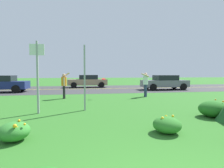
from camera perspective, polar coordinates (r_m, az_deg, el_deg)
ground_plane at (r=10.46m, az=-4.04°, el=-5.59°), size 120.00×120.00×0.00m
highway_strip at (r=19.43m, az=-6.81°, el=-1.49°), size 120.00×9.91×0.01m
highway_center_stripe at (r=19.43m, az=-6.81°, el=-1.48°), size 120.00×0.16×0.00m
daylily_clump_front_left at (r=7.81m, az=28.97°, el=-6.83°), size 1.03×0.98×0.65m
daylily_clump_mid_right at (r=5.29m, az=16.76°, el=-12.09°), size 0.75×0.79×0.47m
daylily_clump_mid_left at (r=5.09m, az=-28.27°, el=-12.90°), size 0.73×0.77×0.50m
sign_post_near_path at (r=7.89m, az=-22.23°, el=4.03°), size 0.56×0.10×2.91m
sign_post_by_roadside at (r=8.03m, az=-8.53°, el=1.90°), size 0.07×0.10×2.84m
person_thrower_orange_shirt at (r=12.12m, az=-14.73°, el=0.12°), size 0.52×0.48×1.69m
person_catcher_white_shirt at (r=12.86m, az=10.40°, el=0.49°), size 0.57×0.48×1.66m
frisbee_red at (r=11.86m, az=-2.62°, el=1.55°), size 0.27×0.26×0.12m
car_gray_center_left at (r=19.07m, az=16.08°, el=0.53°), size 4.50×2.00×1.45m
car_tan_center_right at (r=21.60m, az=-7.60°, el=0.93°), size 4.50×2.00×1.45m
car_navy_rightmost at (r=18.42m, az=-31.52°, el=0.08°), size 4.50×2.00×1.45m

